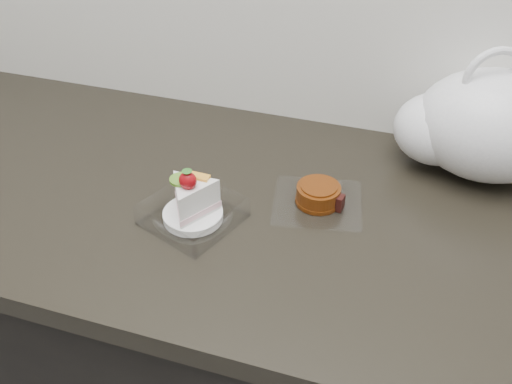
# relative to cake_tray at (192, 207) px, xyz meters

# --- Properties ---
(counter) EXTENTS (2.04, 0.64, 0.90)m
(counter) POSITION_rel_cake_tray_xyz_m (0.11, 0.07, -0.48)
(counter) COLOR black
(counter) RESTS_ON ground
(cake_tray) EXTENTS (0.18, 0.18, 0.11)m
(cake_tray) POSITION_rel_cake_tray_xyz_m (0.00, 0.00, 0.00)
(cake_tray) COLOR white
(cake_tray) RESTS_ON counter
(mooncake_wrap) EXTENTS (0.18, 0.17, 0.04)m
(mooncake_wrap) POSITION_rel_cake_tray_xyz_m (0.19, 0.11, -0.01)
(mooncake_wrap) COLOR white
(mooncake_wrap) RESTS_ON counter
(plastic_bag) EXTENTS (0.34, 0.26, 0.25)m
(plastic_bag) POSITION_rel_cake_tray_xyz_m (0.44, 0.29, 0.07)
(plastic_bag) COLOR white
(plastic_bag) RESTS_ON counter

